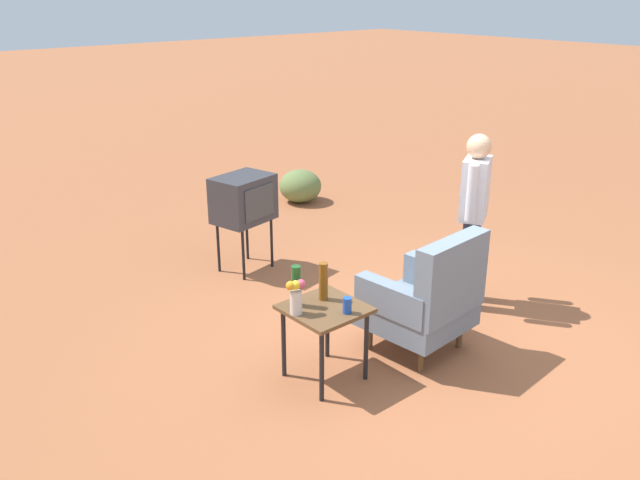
{
  "coord_description": "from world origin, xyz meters",
  "views": [
    {
      "loc": [
        4.1,
        3.23,
        2.88
      ],
      "look_at": [
        0.31,
        -1.17,
        0.65
      ],
      "focal_mm": 37.7,
      "sensor_mm": 36.0,
      "label": 1
    }
  ],
  "objects": [
    {
      "name": "side_table",
      "position": [
        1.13,
        -0.17,
        0.52
      ],
      "size": [
        0.56,
        0.56,
        0.61
      ],
      "color": "black",
      "rests_on": "ground"
    },
    {
      "name": "ground_plane",
      "position": [
        0.0,
        0.0,
        0.0
      ],
      "size": [
        60.0,
        60.0,
        0.0
      ],
      "primitive_type": "plane",
      "color": "#A05B38"
    },
    {
      "name": "armchair",
      "position": [
        0.24,
        0.08,
        0.5
      ],
      "size": [
        0.83,
        0.84,
        1.06
      ],
      "color": "brown",
      "rests_on": "ground"
    },
    {
      "name": "bottle_tall_amber",
      "position": [
        1.05,
        -0.28,
        0.76
      ],
      "size": [
        0.07,
        0.07,
        0.3
      ],
      "primitive_type": "cylinder",
      "color": "brown",
      "rests_on": "side_table"
    },
    {
      "name": "soda_can_blue",
      "position": [
        1.06,
        0.01,
        0.67
      ],
      "size": [
        0.07,
        0.07,
        0.12
      ],
      "primitive_type": "cylinder",
      "color": "blue",
      "rests_on": "side_table"
    },
    {
      "name": "bottle_wine_green",
      "position": [
        1.27,
        -0.33,
        0.77
      ],
      "size": [
        0.07,
        0.07,
        0.32
      ],
      "primitive_type": "cylinder",
      "color": "#1E5623",
      "rests_on": "side_table"
    },
    {
      "name": "flower_vase",
      "position": [
        1.36,
        -0.22,
        0.76
      ],
      "size": [
        0.14,
        0.09,
        0.27
      ],
      "color": "silver",
      "rests_on": "side_table"
    },
    {
      "name": "tv_on_stand",
      "position": [
        0.37,
        -2.32,
        0.78
      ],
      "size": [
        0.68,
        0.56,
        1.03
      ],
      "color": "black",
      "rests_on": "ground"
    },
    {
      "name": "shrub_far",
      "position": [
        -1.58,
        -3.79,
        0.23
      ],
      "size": [
        0.59,
        0.59,
        0.45
      ],
      "primitive_type": "ellipsoid",
      "color": "olive",
      "rests_on": "ground"
    },
    {
      "name": "person_standing",
      "position": [
        -0.77,
        -0.27,
        0.94
      ],
      "size": [
        0.51,
        0.37,
        1.64
      ],
      "color": "#2D3347",
      "rests_on": "ground"
    }
  ]
}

